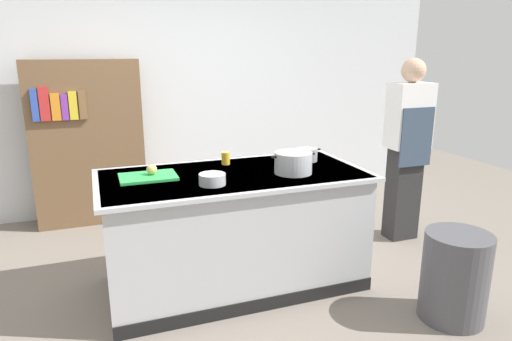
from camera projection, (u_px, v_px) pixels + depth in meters
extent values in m
plane|color=slate|center=(235.00, 283.00, 3.58)|extent=(10.00, 10.00, 0.00)
cube|color=silver|center=(178.00, 76.00, 5.10)|extent=(6.40, 0.12, 3.00)
cube|color=#B7BABF|center=(234.00, 230.00, 3.46)|extent=(1.90, 0.90, 0.90)
cube|color=#B7BABF|center=(234.00, 175.00, 3.35)|extent=(1.98, 0.98, 0.03)
cube|color=black|center=(255.00, 307.00, 3.15)|extent=(1.90, 0.01, 0.10)
cube|color=green|center=(148.00, 177.00, 3.22)|extent=(0.40, 0.28, 0.02)
sphere|color=tan|center=(152.00, 170.00, 3.23)|extent=(0.08, 0.08, 0.08)
cylinder|color=#B7BABF|center=(293.00, 163.00, 3.34)|extent=(0.28, 0.28, 0.16)
cube|color=black|center=(274.00, 157.00, 3.27)|extent=(0.04, 0.02, 0.01)
cube|color=black|center=(312.00, 154.00, 3.38)|extent=(0.04, 0.02, 0.01)
cylinder|color=#99999E|center=(307.00, 155.00, 3.72)|extent=(0.17, 0.17, 0.11)
cube|color=black|center=(296.00, 151.00, 3.67)|extent=(0.04, 0.02, 0.01)
cube|color=black|center=(318.00, 149.00, 3.74)|extent=(0.04, 0.02, 0.01)
cylinder|color=#B7BABF|center=(212.00, 179.00, 3.06)|extent=(0.18, 0.18, 0.08)
cylinder|color=yellow|center=(226.00, 158.00, 3.60)|extent=(0.07, 0.07, 0.10)
cylinder|color=#4C4C51|center=(455.00, 277.00, 3.04)|extent=(0.44, 0.44, 0.62)
cube|color=#292929|center=(403.00, 193.00, 4.35)|extent=(0.28, 0.20, 0.90)
cube|color=white|center=(410.00, 116.00, 4.16)|extent=(0.38, 0.24, 0.60)
sphere|color=#D3AA8C|center=(414.00, 70.00, 4.05)|extent=(0.22, 0.22, 0.22)
cube|color=#38475B|center=(417.00, 137.00, 4.09)|extent=(0.34, 0.02, 0.54)
cube|color=brown|center=(88.00, 144.00, 4.66)|extent=(1.10, 0.28, 1.70)
cube|color=#3351B7|center=(35.00, 105.00, 4.25)|extent=(0.06, 0.03, 0.31)
cube|color=red|center=(44.00, 104.00, 4.28)|extent=(0.09, 0.03, 0.32)
cube|color=orange|center=(56.00, 107.00, 4.32)|extent=(0.08, 0.03, 0.26)
cube|color=purple|center=(65.00, 107.00, 4.35)|extent=(0.06, 0.03, 0.25)
cube|color=yellow|center=(73.00, 106.00, 4.37)|extent=(0.08, 0.03, 0.27)
cube|color=brown|center=(83.00, 105.00, 4.40)|extent=(0.07, 0.03, 0.28)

